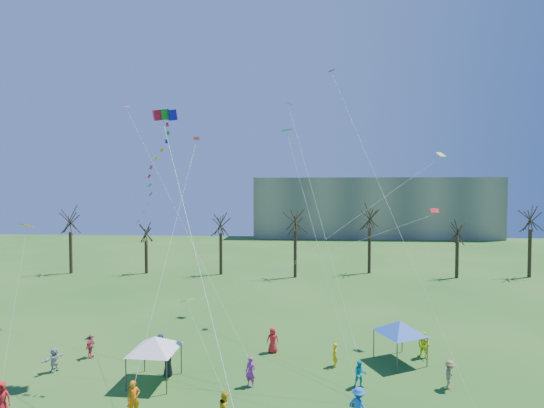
# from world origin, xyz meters

# --- Properties ---
(distant_building) EXTENTS (60.00, 14.00, 15.00)m
(distant_building) POSITION_xyz_m (22.00, 82.00, 7.50)
(distant_building) COLOR gray
(distant_building) RESTS_ON ground
(bare_tree_row) EXTENTS (69.23, 8.96, 10.23)m
(bare_tree_row) POSITION_xyz_m (4.96, 35.52, 6.78)
(bare_tree_row) COLOR black
(bare_tree_row) RESTS_ON ground
(big_box_kite) EXTENTS (4.48, 6.65, 19.71)m
(big_box_kite) POSITION_xyz_m (-6.19, 6.31, 12.82)
(big_box_kite) COLOR red
(big_box_kite) RESTS_ON ground
(canopy_tent_white) EXTENTS (3.80, 3.80, 2.85)m
(canopy_tent_white) POSITION_xyz_m (-6.08, 5.23, 2.42)
(canopy_tent_white) COLOR #3F3F44
(canopy_tent_white) RESTS_ON ground
(canopy_tent_blue) EXTENTS (3.46, 3.46, 2.85)m
(canopy_tent_blue) POSITION_xyz_m (9.69, 9.02, 2.42)
(canopy_tent_blue) COLOR #3F3F44
(canopy_tent_blue) RESTS_ON ground
(festival_crowd) EXTENTS (25.87, 10.26, 1.85)m
(festival_crowd) POSITION_xyz_m (-0.26, 5.35, 0.87)
(festival_crowd) COLOR red
(festival_crowd) RESTS_ON ground
(small_kites_aloft) EXTENTS (28.15, 20.47, 33.75)m
(small_kites_aloft) POSITION_xyz_m (0.10, 11.63, 13.63)
(small_kites_aloft) COLOR orange
(small_kites_aloft) RESTS_ON ground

